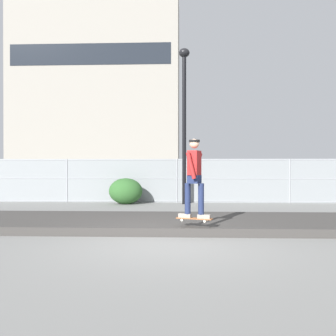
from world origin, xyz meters
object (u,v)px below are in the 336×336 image
object	(u,v)px
street_lamp	(184,106)
skateboard	(194,219)
skater	(194,173)
parked_car_near	(137,179)
shrub_left	(126,191)
parked_car_mid	(250,180)

from	to	relation	value
street_lamp	skateboard	bearing A→B (deg)	-88.22
skater	parked_car_near	bearing A→B (deg)	103.57
street_lamp	shrub_left	bearing A→B (deg)	-177.32
parked_car_mid	shrub_left	xyz separation A→B (m)	(-5.81, -4.48, -0.31)
parked_car_near	parked_car_mid	world-z (taller)	same
street_lamp	parked_car_mid	size ratio (longest dim) A/B	1.39
skater	parked_car_mid	size ratio (longest dim) A/B	0.39
skater	parked_car_mid	world-z (taller)	skater
skater	street_lamp	world-z (taller)	street_lamp
skater	parked_car_mid	distance (m)	11.70
parked_car_mid	shrub_left	world-z (taller)	parked_car_mid
shrub_left	skater	bearing A→B (deg)	-69.03
parked_car_near	skater	bearing A→B (deg)	-76.43
shrub_left	parked_car_mid	bearing A→B (deg)	37.60
shrub_left	skateboard	bearing A→B (deg)	-69.03
parked_car_mid	parked_car_near	bearing A→B (deg)	-178.40
skater	shrub_left	distance (m)	7.29
skateboard	parked_car_near	world-z (taller)	parked_car_near
street_lamp	parked_car_near	xyz separation A→B (m)	(-2.46, 4.20, -3.14)
skateboard	parked_car_mid	size ratio (longest dim) A/B	0.18
street_lamp	parked_car_near	size ratio (longest dim) A/B	1.40
skateboard	skater	bearing A→B (deg)	135.00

